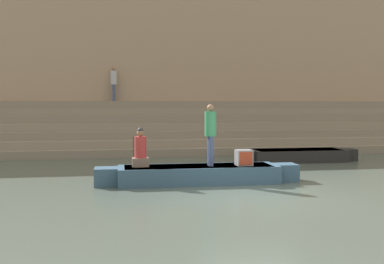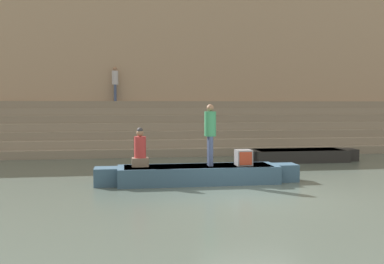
{
  "view_description": "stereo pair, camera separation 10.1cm",
  "coord_description": "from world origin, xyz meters",
  "px_view_note": "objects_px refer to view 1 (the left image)",
  "views": [
    {
      "loc": [
        -3.26,
        -10.6,
        2.27
      ],
      "look_at": [
        -1.05,
        3.24,
        1.4
      ],
      "focal_mm": 42.0,
      "sensor_mm": 36.0,
      "label": 1
    },
    {
      "loc": [
        -3.16,
        -10.61,
        2.27
      ],
      "look_at": [
        -1.05,
        3.24,
        1.4
      ],
      "focal_mm": 42.0,
      "sensor_mm": 36.0,
      "label": 2
    }
  ],
  "objects_px": {
    "person_rowing": "(140,151)",
    "tv_set": "(244,158)",
    "person_standing": "(210,130)",
    "moored_boat_shore": "(298,155)",
    "rowboat_main": "(198,174)",
    "mooring_post": "(135,150)",
    "person_on_steps": "(114,81)"
  },
  "relations": [
    {
      "from": "tv_set",
      "to": "mooring_post",
      "type": "relative_size",
      "value": 0.46
    },
    {
      "from": "mooring_post",
      "to": "person_on_steps",
      "type": "relative_size",
      "value": 0.6
    },
    {
      "from": "rowboat_main",
      "to": "person_on_steps",
      "type": "height_order",
      "value": "person_on_steps"
    },
    {
      "from": "rowboat_main",
      "to": "person_rowing",
      "type": "relative_size",
      "value": 5.29
    },
    {
      "from": "person_on_steps",
      "to": "person_standing",
      "type": "bearing_deg",
      "value": 91.43
    },
    {
      "from": "tv_set",
      "to": "moored_boat_shore",
      "type": "distance_m",
      "value": 5.58
    },
    {
      "from": "moored_boat_shore",
      "to": "mooring_post",
      "type": "xyz_separation_m",
      "value": [
        -6.42,
        0.39,
        0.26
      ]
    },
    {
      "from": "rowboat_main",
      "to": "moored_boat_shore",
      "type": "bearing_deg",
      "value": 42.73
    },
    {
      "from": "rowboat_main",
      "to": "tv_set",
      "type": "xyz_separation_m",
      "value": [
        1.31,
        -0.13,
        0.46
      ]
    },
    {
      "from": "person_standing",
      "to": "tv_set",
      "type": "distance_m",
      "value": 1.26
    },
    {
      "from": "person_on_steps",
      "to": "person_rowing",
      "type": "bearing_deg",
      "value": 80.55
    },
    {
      "from": "person_standing",
      "to": "person_rowing",
      "type": "height_order",
      "value": "person_standing"
    },
    {
      "from": "rowboat_main",
      "to": "mooring_post",
      "type": "relative_size",
      "value": 5.78
    },
    {
      "from": "rowboat_main",
      "to": "person_standing",
      "type": "bearing_deg",
      "value": -6.86
    },
    {
      "from": "mooring_post",
      "to": "person_on_steps",
      "type": "xyz_separation_m",
      "value": [
        -0.86,
        5.41,
        2.9
      ]
    },
    {
      "from": "rowboat_main",
      "to": "mooring_post",
      "type": "bearing_deg",
      "value": 110.83
    },
    {
      "from": "mooring_post",
      "to": "moored_boat_shore",
      "type": "bearing_deg",
      "value": -3.45
    },
    {
      "from": "mooring_post",
      "to": "person_rowing",
      "type": "bearing_deg",
      "value": -89.91
    },
    {
      "from": "person_rowing",
      "to": "tv_set",
      "type": "distance_m",
      "value": 2.98
    },
    {
      "from": "person_standing",
      "to": "person_on_steps",
      "type": "height_order",
      "value": "person_on_steps"
    },
    {
      "from": "moored_boat_shore",
      "to": "person_on_steps",
      "type": "distance_m",
      "value": 9.82
    },
    {
      "from": "person_standing",
      "to": "moored_boat_shore",
      "type": "distance_m",
      "value": 6.28
    },
    {
      "from": "tv_set",
      "to": "person_on_steps",
      "type": "distance_m",
      "value": 11.18
    },
    {
      "from": "person_rowing",
      "to": "moored_boat_shore",
      "type": "distance_m",
      "value": 7.66
    },
    {
      "from": "tv_set",
      "to": "mooring_post",
      "type": "height_order",
      "value": "mooring_post"
    },
    {
      "from": "tv_set",
      "to": "moored_boat_shore",
      "type": "bearing_deg",
      "value": 52.17
    },
    {
      "from": "rowboat_main",
      "to": "person_rowing",
      "type": "distance_m",
      "value": 1.8
    },
    {
      "from": "person_rowing",
      "to": "tv_set",
      "type": "height_order",
      "value": "person_rowing"
    },
    {
      "from": "person_standing",
      "to": "tv_set",
      "type": "bearing_deg",
      "value": -5.19
    },
    {
      "from": "rowboat_main",
      "to": "person_on_steps",
      "type": "bearing_deg",
      "value": 105.13
    },
    {
      "from": "person_standing",
      "to": "person_on_steps",
      "type": "distance_m",
      "value": 10.64
    },
    {
      "from": "rowboat_main",
      "to": "mooring_post",
      "type": "distance_m",
      "value": 4.92
    }
  ]
}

